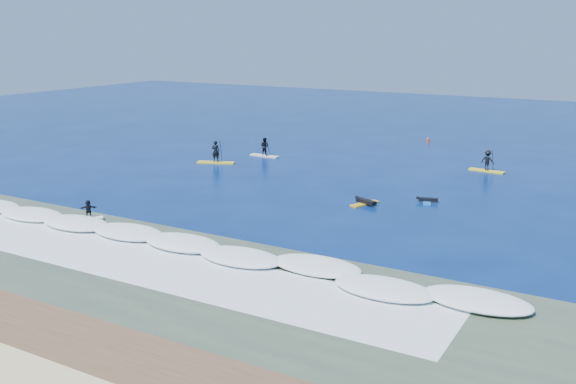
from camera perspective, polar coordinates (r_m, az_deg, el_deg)
The scene contains 11 objects.
ground at distance 44.28m, azimuth -2.21°, elevation -0.97°, with size 160.00×160.00×0.00m, color #041A4C.
shallow_water at distance 33.80m, azimuth -14.92°, elevation -6.35°, with size 90.00×13.00×0.01m, color #324434.
breaking_wave at distance 36.56m, azimuth -10.54°, elevation -4.53°, with size 40.00×6.00×0.30m, color white.
whitewater at distance 34.47m, azimuth -13.76°, elevation -5.88°, with size 34.00×5.00×0.02m, color silver.
sup_paddler_left at distance 57.71m, azimuth -6.44°, elevation 3.30°, with size 3.43×1.95×2.35m.
sup_paddler_center at distance 60.46m, azimuth -2.10°, elevation 3.91°, with size 2.94×0.81×2.05m.
sup_paddler_right at distance 56.45m, azimuth 17.31°, elevation 2.57°, with size 3.03×1.10×2.08m.
prone_paddler_near at distance 44.12m, azimuth 6.87°, elevation -0.90°, with size 1.78×2.37×0.48m.
prone_paddler_far at distance 45.38m, azimuth 12.26°, elevation -0.74°, with size 1.48×1.95×0.40m.
wave_surfer at distance 41.70m, azimuth -17.32°, elevation -1.57°, with size 1.53×1.49×1.21m.
marker_buoy at distance 69.40m, azimuth 12.33°, elevation 4.53°, with size 0.27×0.27×0.65m.
Camera 1 is at (22.65, -36.23, 11.63)m, focal length 40.00 mm.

